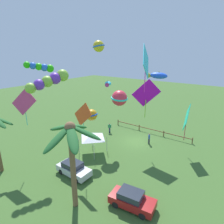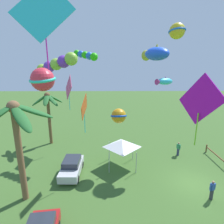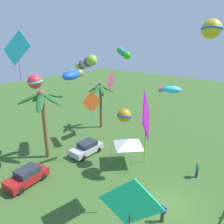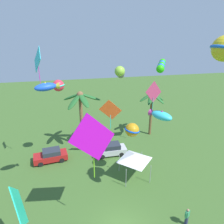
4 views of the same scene
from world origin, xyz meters
name	(u,v)px [view 3 (image 3 of 4)]	position (x,y,z in m)	size (l,w,h in m)	color
ground_plane	(167,205)	(0.00, 0.00, 0.00)	(120.00, 120.00, 0.00)	#3D6028
palm_tree_0	(43,106)	(-1.59, 13.90, 6.06)	(4.97, 5.05, 7.77)	brown
palm_tree_1	(101,93)	(8.80, 15.23, 5.30)	(4.11, 3.75, 6.84)	brown
parked_car_0	(87,148)	(1.71, 10.99, 0.75)	(3.92, 1.78, 1.51)	#BCBCC1
parked_car_1	(27,176)	(-5.67, 11.24, 0.75)	(4.07, 2.13, 1.51)	#A51919
spectator_0	(163,212)	(-1.79, -0.50, 0.81)	(0.38, 0.50, 1.59)	#38383D
spectator_1	(197,170)	(5.27, -0.49, 0.81)	(0.49, 0.39, 1.59)	#2D3351
festival_tent	(128,142)	(3.12, 6.14, 2.47)	(2.86, 2.86, 2.85)	#9E9EA3
kite_ball_0	(35,82)	(-4.02, 10.85, 9.35)	(1.77, 1.76, 1.23)	#E72E41
kite_fish_1	(73,75)	(-4.70, 5.17, 10.59)	(2.02, 1.30, 0.79)	blue
kite_diamond_2	(17,48)	(-5.68, 9.94, 12.11)	(0.85, 2.44, 3.54)	#2ECCE0
kite_ball_3	(212,29)	(6.59, 0.33, 13.55)	(2.22, 2.21, 1.63)	gold
kite_tube_4	(86,63)	(3.06, 11.96, 10.23)	(1.99, 3.98, 1.95)	#8CC839
kite_diamond_5	(130,204)	(-6.51, -0.79, 4.90)	(0.92, 3.47, 4.93)	#20D7AC
kite_ball_6	(124,115)	(2.86, 6.51, 5.43)	(1.69, 1.69, 1.41)	orange
kite_diamond_7	(92,102)	(1.33, 9.53, 6.57)	(2.56, 0.52, 3.54)	#ED541D
kite_diamond_8	(111,81)	(7.56, 12.19, 7.51)	(2.75, 1.34, 4.20)	#D13C71
kite_tube_9	(124,53)	(7.19, 9.95, 11.17)	(2.03, 2.84, 1.25)	#28C810
kite_diamond_10	(146,117)	(-1.77, 1.28, 7.74)	(3.38, 1.53, 5.11)	#B20EB6
kite_fish_11	(170,89)	(3.56, 2.20, 8.62)	(1.64, 2.06, 0.81)	#35C8DC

